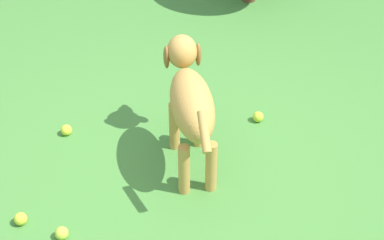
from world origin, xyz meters
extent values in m
plane|color=#478438|center=(0.00, 0.00, 0.00)|extent=(14.00, 14.00, 0.00)
ellipsoid|color=#C69347|center=(0.08, -0.14, 0.43)|extent=(0.61, 0.38, 0.25)
cylinder|color=#C69347|center=(0.27, -0.13, 0.15)|extent=(0.06, 0.06, 0.31)
cylinder|color=#C69347|center=(0.23, -0.27, 0.15)|extent=(0.06, 0.06, 0.31)
cylinder|color=#C69347|center=(-0.08, -0.02, 0.15)|extent=(0.06, 0.06, 0.31)
cylinder|color=#C69347|center=(-0.12, -0.15, 0.15)|extent=(0.06, 0.06, 0.31)
ellipsoid|color=#C69347|center=(0.40, -0.25, 0.54)|extent=(0.23, 0.22, 0.19)
ellipsoid|color=olive|center=(0.48, -0.27, 0.52)|extent=(0.15, 0.12, 0.07)
sphere|color=black|center=(0.54, -0.29, 0.52)|extent=(0.03, 0.03, 0.03)
ellipsoid|color=olive|center=(0.42, -0.16, 0.52)|extent=(0.07, 0.05, 0.14)
ellipsoid|color=olive|center=(0.37, -0.33, 0.52)|extent=(0.07, 0.05, 0.14)
cylinder|color=#C69347|center=(-0.26, -0.03, 0.53)|extent=(0.19, 0.10, 0.15)
sphere|color=#C0DB34|center=(0.26, -0.69, 0.03)|extent=(0.07, 0.07, 0.07)
sphere|color=#D2DB34|center=(0.67, 0.40, 0.03)|extent=(0.07, 0.07, 0.07)
sphere|color=#C0E33E|center=(-0.10, 0.66, 0.03)|extent=(0.07, 0.07, 0.07)
sphere|color=#CBD735|center=(0.09, 0.81, 0.03)|extent=(0.07, 0.07, 0.07)
camera|label=1|loc=(-2.03, 0.93, 2.15)|focal=53.35mm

